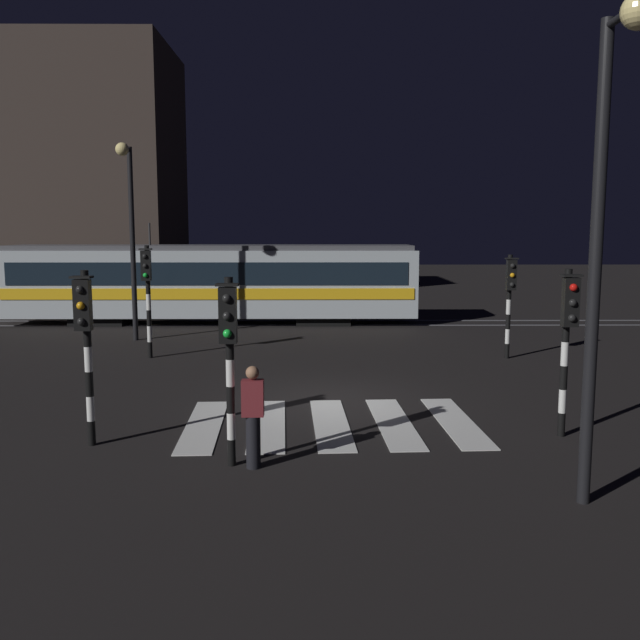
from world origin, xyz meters
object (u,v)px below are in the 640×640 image
(traffic_light_corner_far_left, at_px, (147,284))
(tram, at_px, (212,281))
(traffic_light_corner_near_right, at_px, (568,328))
(traffic_light_corner_near_left, at_px, (85,332))
(traffic_light_kerb_mid_left, at_px, (229,344))
(street_lamp_trackside_left, at_px, (130,217))
(pedestrian_waiting_at_kerb, at_px, (253,416))
(traffic_light_corner_far_right, at_px, (510,291))
(street_lamp_near_kerb, at_px, (607,200))

(traffic_light_corner_far_left, distance_m, tram, 7.83)
(traffic_light_corner_near_right, bearing_deg, traffic_light_corner_far_left, 140.14)
(traffic_light_corner_near_left, distance_m, traffic_light_kerb_mid_left, 2.90)
(street_lamp_trackside_left, height_order, pedestrian_waiting_at_kerb, street_lamp_trackside_left)
(traffic_light_corner_far_right, relative_size, street_lamp_near_kerb, 0.47)
(traffic_light_corner_far_right, xyz_separation_m, pedestrian_waiting_at_kerb, (-6.88, -9.54, -1.20))
(traffic_light_kerb_mid_left, relative_size, street_lamp_near_kerb, 0.47)
(traffic_light_corner_far_right, distance_m, tram, 12.86)
(traffic_light_corner_far_left, bearing_deg, traffic_light_kerb_mid_left, -69.44)
(tram, bearing_deg, traffic_light_corner_near_left, -89.42)
(traffic_light_corner_near_left, distance_m, traffic_light_corner_far_right, 13.01)
(tram, bearing_deg, traffic_light_kerb_mid_left, -80.75)
(tram, bearing_deg, traffic_light_corner_far_right, -38.25)
(traffic_light_kerb_mid_left, xyz_separation_m, tram, (-2.85, 17.48, -0.33))
(traffic_light_corner_far_right, bearing_deg, traffic_light_corner_near_left, -139.73)
(street_lamp_trackside_left, relative_size, pedestrian_waiting_at_kerb, 3.94)
(tram, relative_size, pedestrian_waiting_at_kerb, 9.89)
(traffic_light_corner_near_right, height_order, tram, tram)
(pedestrian_waiting_at_kerb, bearing_deg, traffic_light_kerb_mid_left, 176.03)
(traffic_light_corner_near_left, height_order, traffic_light_corner_far_right, traffic_light_corner_near_left)
(traffic_light_corner_near_left, relative_size, traffic_light_corner_far_right, 1.01)
(traffic_light_corner_far_right, bearing_deg, street_lamp_near_kerb, -100.01)
(traffic_light_kerb_mid_left, bearing_deg, street_lamp_trackside_left, 110.95)
(street_lamp_near_kerb, height_order, pedestrian_waiting_at_kerb, street_lamp_near_kerb)
(pedestrian_waiting_at_kerb, bearing_deg, traffic_light_corner_near_right, 15.76)
(traffic_light_kerb_mid_left, distance_m, pedestrian_waiting_at_kerb, 1.26)
(traffic_light_kerb_mid_left, distance_m, street_lamp_near_kerb, 5.98)
(traffic_light_corner_far_left, bearing_deg, traffic_light_corner_near_left, -83.64)
(traffic_light_corner_near_right, xyz_separation_m, traffic_light_kerb_mid_left, (-6.08, -1.58, -0.02))
(traffic_light_kerb_mid_left, relative_size, street_lamp_trackside_left, 0.47)
(tram, bearing_deg, street_lamp_trackside_left, -114.53)
(traffic_light_corner_near_left, bearing_deg, traffic_light_corner_near_right, 3.14)
(traffic_light_corner_near_left, distance_m, street_lamp_near_kerb, 8.73)
(traffic_light_corner_far_right, bearing_deg, street_lamp_trackside_left, 164.50)
(street_lamp_trackside_left, bearing_deg, traffic_light_corner_far_right, -15.50)
(street_lamp_near_kerb, relative_size, tram, 0.40)
(traffic_light_corner_near_right, height_order, street_lamp_near_kerb, street_lamp_near_kerb)
(street_lamp_near_kerb, bearing_deg, traffic_light_corner_near_right, 76.28)
(traffic_light_corner_far_right, relative_size, pedestrian_waiting_at_kerb, 1.84)
(traffic_light_corner_far_right, xyz_separation_m, street_lamp_trackside_left, (-12.19, 3.38, 2.23))
(traffic_light_corner_near_right, relative_size, traffic_light_corner_far_right, 1.01)
(traffic_light_corner_near_right, bearing_deg, traffic_light_kerb_mid_left, -165.40)
(tram, bearing_deg, traffic_light_corner_far_left, -95.81)
(street_lamp_near_kerb, relative_size, pedestrian_waiting_at_kerb, 3.93)
(traffic_light_corner_near_left, bearing_deg, traffic_light_corner_far_right, 40.27)
(street_lamp_trackside_left, height_order, street_lamp_near_kerb, street_lamp_trackside_left)
(traffic_light_corner_near_left, height_order, tram, tram)
(traffic_light_corner_near_left, distance_m, pedestrian_waiting_at_kerb, 3.48)
(traffic_light_corner_far_right, height_order, tram, tram)
(traffic_light_corner_far_left, height_order, traffic_light_corner_near_left, traffic_light_corner_far_left)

